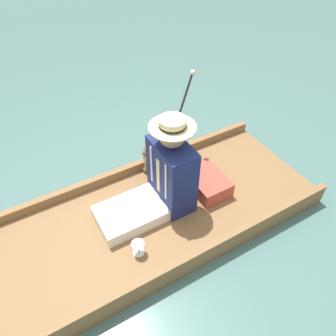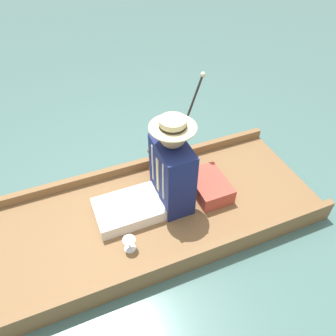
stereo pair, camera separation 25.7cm
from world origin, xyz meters
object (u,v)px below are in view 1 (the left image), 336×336
wine_glass (138,246)px  walking_cane (179,114)px  teddy_bear (151,160)px  seated_person (162,179)px

wine_glass → walking_cane: size_ratio=0.13×
teddy_bear → wine_glass: teddy_bear is taller
seated_person → teddy_bear: seated_person is taller
wine_glass → walking_cane: bearing=-47.1°
walking_cane → teddy_bear: bearing=97.2°
seated_person → teddy_bear: bearing=-24.5°
walking_cane → seated_person: bearing=135.5°
teddy_bear → walking_cane: walking_cane is taller
seated_person → teddy_bear: (0.38, -0.10, -0.14)m
teddy_bear → wine_glass: 0.87m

